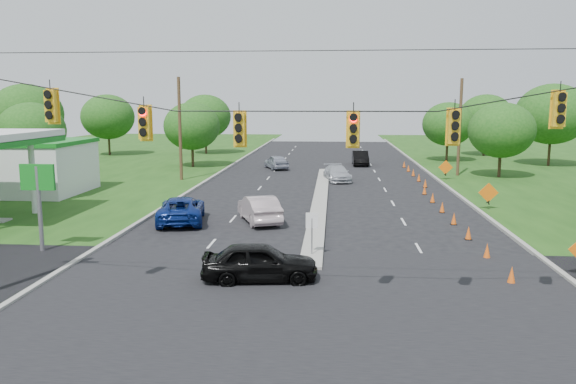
{
  "coord_description": "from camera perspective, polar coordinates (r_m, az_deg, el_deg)",
  "views": [
    {
      "loc": [
        0.92,
        -18.24,
        6.89
      ],
      "look_at": [
        -1.15,
        7.02,
        2.8
      ],
      "focal_mm": 35.0,
      "sensor_mm": 36.0,
      "label": 1
    }
  ],
  "objects": [
    {
      "name": "tree_4",
      "position": [
        75.98,
        -17.84,
        7.28
      ],
      "size": [
        6.72,
        6.72,
        7.84
      ],
      "color": "black",
      "rests_on": "ground"
    },
    {
      "name": "tree_10",
      "position": [
        66.39,
        25.24,
        7.17
      ],
      "size": [
        7.56,
        7.56,
        8.82
      ],
      "color": "black",
      "rests_on": "ground"
    },
    {
      "name": "silver_car_oncoming",
      "position": [
        58.01,
        -1.19,
        3.07
      ],
      "size": [
        3.21,
        4.62,
        1.46
      ],
      "primitive_type": "imported",
      "rotation": [
        0.0,
        0.0,
        3.53
      ],
      "color": "gray",
      "rests_on": "ground"
    },
    {
      "name": "dark_car_receding",
      "position": [
        62.03,
        7.35,
        3.45
      ],
      "size": [
        1.73,
        4.8,
        1.57
      ],
      "primitive_type": "imported",
      "rotation": [
        0.0,
        0.0,
        0.01
      ],
      "color": "black",
      "rests_on": "ground"
    },
    {
      "name": "cone_10",
      "position": [
        57.1,
        12.14,
        2.39
      ],
      "size": [
        0.32,
        0.32,
        0.7
      ],
      "primitive_type": "cone",
      "color": "#E35813",
      "rests_on": "ground"
    },
    {
      "name": "work_sign_2",
      "position": [
        51.53,
        15.72,
        2.36
      ],
      "size": [
        1.27,
        0.58,
        1.37
      ],
      "color": "black",
      "rests_on": "ground"
    },
    {
      "name": "cross_street",
      "position": [
        19.52,
        1.71,
        -11.51
      ],
      "size": [
        160.0,
        14.0,
        0.02
      ],
      "primitive_type": "cube",
      "color": "black",
      "rests_on": "ground"
    },
    {
      "name": "black_sedan",
      "position": [
        21.87,
        -2.88,
        -7.11
      ],
      "size": [
        4.66,
        2.31,
        1.53
      ],
      "primitive_type": "imported",
      "rotation": [
        0.0,
        0.0,
        1.69
      ],
      "color": "black",
      "rests_on": "ground"
    },
    {
      "name": "cone_2",
      "position": [
        29.78,
        17.86,
        -3.97
      ],
      "size": [
        0.32,
        0.32,
        0.7
      ],
      "primitive_type": "cone",
      "color": "#E35813",
      "rests_on": "ground"
    },
    {
      "name": "utility_pole_far_right",
      "position": [
        54.53,
        17.04,
        6.26
      ],
      "size": [
        0.28,
        0.28,
        9.0
      ],
      "primitive_type": "cylinder",
      "color": "#422D1C",
      "rests_on": "ground"
    },
    {
      "name": "blue_pickup",
      "position": [
        32.91,
        -10.78,
        -1.75
      ],
      "size": [
        3.48,
        5.78,
        1.5
      ],
      "primitive_type": "imported",
      "rotation": [
        0.0,
        0.0,
        3.33
      ],
      "color": "navy",
      "rests_on": "ground"
    },
    {
      "name": "curb_left",
      "position": [
        49.96,
        -8.11,
        1.15
      ],
      "size": [
        0.25,
        110.0,
        0.16
      ],
      "primitive_type": "cube",
      "color": "gray",
      "rests_on": "ground"
    },
    {
      "name": "tree_2",
      "position": [
        55.3,
        -24.58,
        5.7
      ],
      "size": [
        5.88,
        5.88,
        6.86
      ],
      "color": "black",
      "rests_on": "ground"
    },
    {
      "name": "silver_car_far",
      "position": [
        49.4,
        5.02,
        1.91
      ],
      "size": [
        2.76,
        4.96,
        1.36
      ],
      "primitive_type": "imported",
      "rotation": [
        0.0,
        0.0,
        0.19
      ],
      "color": "#A6A9B1",
      "rests_on": "ground"
    },
    {
      "name": "cone_0",
      "position": [
        23.25,
        21.77,
        -7.85
      ],
      "size": [
        0.32,
        0.32,
        0.7
      ],
      "primitive_type": "cone",
      "color": "#E35813",
      "rests_on": "ground"
    },
    {
      "name": "cone_9",
      "position": [
        53.66,
        12.62,
        1.95
      ],
      "size": [
        0.32,
        0.32,
        0.7
      ],
      "primitive_type": "cone",
      "color": "#E35813",
      "rests_on": "ground"
    },
    {
      "name": "ground",
      "position": [
        19.52,
        1.71,
        -11.51
      ],
      "size": [
        160.0,
        160.0,
        0.0
      ],
      "primitive_type": "plane",
      "color": "black",
      "rests_on": "ground"
    },
    {
      "name": "median",
      "position": [
        39.85,
        3.29,
        -0.8
      ],
      "size": [
        1.0,
        34.0,
        0.18
      ],
      "primitive_type": "cube",
      "color": "gray",
      "rests_on": "ground"
    },
    {
      "name": "tree_12",
      "position": [
        67.56,
        15.95,
        6.65
      ],
      "size": [
        5.88,
        5.88,
        6.86
      ],
      "color": "black",
      "rests_on": "ground"
    },
    {
      "name": "cone_4",
      "position": [
        36.48,
        15.4,
        -1.49
      ],
      "size": [
        0.32,
        0.32,
        0.7
      ],
      "primitive_type": "cone",
      "color": "#E35813",
      "rests_on": "ground"
    },
    {
      "name": "cone_5",
      "position": [
        39.87,
        14.48,
        -0.57
      ],
      "size": [
        0.32,
        0.32,
        0.7
      ],
      "primitive_type": "cone",
      "color": "#E35813",
      "rests_on": "ground"
    },
    {
      "name": "signal_span",
      "position": [
        17.37,
        1.44,
        2.82
      ],
      "size": [
        25.6,
        0.32,
        9.0
      ],
      "color": "#422D1C",
      "rests_on": "ground"
    },
    {
      "name": "cone_11",
      "position": [
        60.55,
        11.72,
        2.78
      ],
      "size": [
        0.32,
        0.32,
        0.7
      ],
      "primitive_type": "cone",
      "color": "#E35813",
      "rests_on": "ground"
    },
    {
      "name": "cone_7",
      "position": [
        46.79,
        13.77,
        0.87
      ],
      "size": [
        0.32,
        0.32,
        0.7
      ],
      "primitive_type": "cone",
      "color": "#E35813",
      "rests_on": "ground"
    },
    {
      "name": "curb_right",
      "position": [
        49.58,
        15.31,
        0.85
      ],
      "size": [
        0.25,
        110.0,
        0.16
      ],
      "primitive_type": "cube",
      "color": "gray",
      "rests_on": "ground"
    },
    {
      "name": "cone_6",
      "position": [
        43.28,
        13.71,
        0.21
      ],
      "size": [
        0.32,
        0.32,
        0.7
      ],
      "primitive_type": "cone",
      "color": "#E35813",
      "rests_on": "ground"
    },
    {
      "name": "white_sedan",
      "position": [
        32.42,
        -2.95,
        -1.71
      ],
      "size": [
        3.24,
        5.01,
        1.56
      ],
      "primitive_type": "imported",
      "rotation": [
        0.0,
        0.0,
        3.51
      ],
      "color": "#B39FA2",
      "rests_on": "ground"
    },
    {
      "name": "utility_pole_far_left",
      "position": [
        50.13,
        -10.92,
        6.27
      ],
      "size": [
        0.28,
        0.28,
        9.0
      ],
      "primitive_type": "cylinder",
      "color": "#422D1C",
      "rests_on": "ground"
    },
    {
      "name": "median_sign",
      "position": [
        24.85,
        2.45,
        -3.45
      ],
      "size": [
        0.55,
        0.06,
        2.05
      ],
      "color": "gray",
      "rests_on": "ground"
    },
    {
      "name": "work_sign_1",
      "position": [
        38.0,
        19.69,
        -0.15
      ],
      "size": [
        1.27,
        0.58,
        1.37
      ],
      "color": "black",
      "rests_on": "ground"
    },
    {
      "name": "tree_9",
      "position": [
        54.43,
        20.88,
        5.88
      ],
      "size": [
        5.88,
        5.88,
        6.86
      ],
      "color": "black",
      "rests_on": "ground"
    },
    {
      "name": "tree_6",
      "position": [
        75.19,
        -8.4,
        7.6
      ],
      "size": [
        6.72,
        6.72,
        7.84
      ],
      "color": "black",
      "rests_on": "ground"
    },
    {
      "name": "cone_1",
      "position": [
        26.48,
        19.57,
        -5.67
      ],
      "size": [
        0.32,
        0.32,
        0.7
      ],
      "primitive_type": "cone",
      "color": "#E35813",
      "rests_on": "ground"
    },
    {
      "name": "cone_8",
      "position": [
        50.22,
        13.15,
        1.45
      ],
      "size": [
        0.32,
        0.32,
        0.7
      ],
      "primitive_type": "cone",
      "color": "#E35813",
      "rests_on": "ground"
    },
    {
      "name": "cone_3",
      "position": [
        33.11,
        16.5,
        -2.61
      ],
      "size": [
        0.32,
        0.32,
        0.7
      ],
      "primitive_type": "cone",
      "color": "#E35813",
      "rests_on": "ground"
    },
    {
      "name": "tree_3",
      "position": [
        66.91,
        -25.0,
        7.2
      ],
      "size": [
        7.56,
        7.56,
        8.82
      ],
      "color": "black",
      "rests_on": "ground"
    },
    {
      "name": "tree_5",
      "position": [
        60.17,
        -9.74,
        6.61
      ],
      "size": [
        5.88,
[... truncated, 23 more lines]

